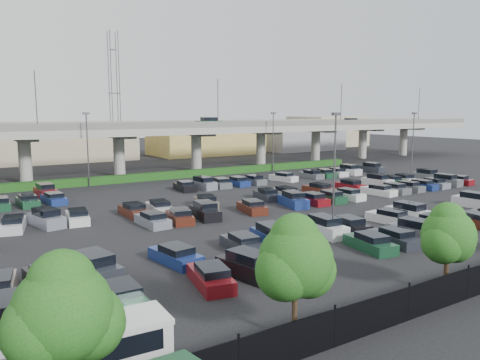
{
  "coord_description": "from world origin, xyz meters",
  "views": [
    {
      "loc": [
        -32.93,
        -42.15,
        10.33
      ],
      "look_at": [
        -2.22,
        6.16,
        2.0
      ],
      "focal_mm": 35.0,
      "sensor_mm": 36.0,
      "label": 1
    }
  ],
  "objects": [
    {
      "name": "ground",
      "position": [
        0.0,
        0.0,
        0.0
      ],
      "size": [
        280.0,
        280.0,
        0.0
      ],
      "primitive_type": "plane",
      "color": "black"
    },
    {
      "name": "overpass",
      "position": [
        -0.25,
        31.99,
        6.97
      ],
      "size": [
        150.0,
        13.0,
        15.8
      ],
      "color": "gray",
      "rests_on": "ground"
    },
    {
      "name": "hedge",
      "position": [
        0.0,
        25.0,
        0.55
      ],
      "size": [
        66.0,
        1.6,
        1.1
      ],
      "primitive_type": "cube",
      "color": "#133D11",
      "rests_on": "ground"
    },
    {
      "name": "shuttle_bus",
      "position": [
        -28.81,
        -24.49,
        1.14
      ],
      "size": [
        6.61,
        2.53,
        2.09
      ],
      "color": "silver",
      "rests_on": "ground"
    },
    {
      "name": "parked_cars",
      "position": [
        0.03,
        -3.72,
        0.61
      ],
      "size": [
        63.09,
        41.6,
        1.67
      ],
      "color": "maroon",
      "rests_on": "ground"
    },
    {
      "name": "light_poles",
      "position": [
        -4.13,
        2.0,
        6.24
      ],
      "size": [
        66.9,
        48.38,
        10.3
      ],
      "color": "#454549",
      "rests_on": "ground"
    },
    {
      "name": "distant_buildings",
      "position": [
        12.38,
        61.81,
        3.74
      ],
      "size": [
        138.0,
        24.0,
        9.0
      ],
      "color": "gray",
      "rests_on": "ground"
    },
    {
      "name": "comm_tower",
      "position": [
        4.0,
        74.0,
        15.61
      ],
      "size": [
        2.4,
        2.4,
        30.0
      ],
      "color": "#454549",
      "rests_on": "ground"
    }
  ]
}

